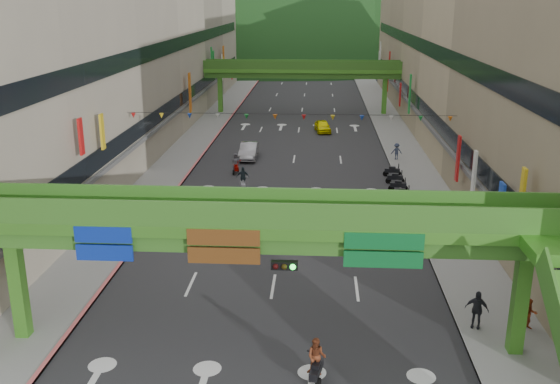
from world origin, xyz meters
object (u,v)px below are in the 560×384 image
(car_yellow, at_px, (323,126))
(overpass_near, at_px, (284,243))
(scooter_rider_near, at_px, (281,229))
(car_silver, at_px, (249,151))
(pedestrian_red, at_px, (529,317))
(scooter_rider_mid, at_px, (316,360))

(car_yellow, bearing_deg, overpass_near, -100.57)
(scooter_rider_near, xyz_separation_m, car_silver, (-4.44, 21.34, -0.09))
(scooter_rider_near, height_order, pedestrian_red, scooter_rider_near)
(overpass_near, xyz_separation_m, scooter_rider_near, (-0.89, 13.24, -4.35))
(overpass_near, xyz_separation_m, scooter_rider_mid, (1.44, -1.99, -4.20))
(overpass_near, height_order, car_yellow, overpass_near)
(car_silver, bearing_deg, scooter_rider_near, -78.83)
(pedestrian_red, bearing_deg, car_yellow, 102.10)
(pedestrian_red, bearing_deg, overpass_near, -166.64)
(overpass_near, height_order, car_silver, overpass_near)
(scooter_rider_near, relative_size, car_yellow, 0.47)
(scooter_rider_mid, bearing_deg, scooter_rider_near, 98.71)
(overpass_near, relative_size, scooter_rider_mid, 14.32)
(scooter_rider_mid, bearing_deg, pedestrian_red, 25.12)
(scooter_rider_mid, distance_m, car_silver, 37.20)
(scooter_rider_mid, distance_m, pedestrian_red, 10.85)
(scooter_rider_mid, xyz_separation_m, car_yellow, (0.41, 49.58, -0.32))
(scooter_rider_near, height_order, car_silver, scooter_rider_near)
(scooter_rider_near, distance_m, pedestrian_red, 16.14)
(overpass_near, height_order, pedestrian_red, overpass_near)
(overpass_near, relative_size, car_silver, 6.05)
(scooter_rider_near, distance_m, car_silver, 21.80)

